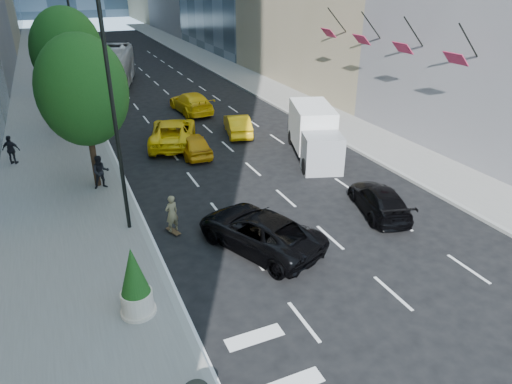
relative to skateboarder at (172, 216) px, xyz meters
name	(u,v)px	position (x,y,z in m)	size (l,w,h in m)	color
ground	(309,243)	(4.86, -3.00, -0.82)	(160.00, 160.00, 0.00)	black
sidewalk_left	(48,97)	(-4.14, 27.00, -0.74)	(6.00, 120.00, 0.15)	slate
sidewalk_right	(247,79)	(14.86, 27.00, -0.74)	(4.00, 120.00, 0.15)	slate
lamp_near	(116,95)	(-1.46, 1.00, 4.99)	(2.13, 0.22, 10.00)	black
lamp_far	(77,38)	(-1.46, 19.00, 4.99)	(2.13, 0.22, 10.00)	black
tree_near	(83,91)	(-2.34, 6.00, 4.15)	(4.20, 4.20, 7.46)	black
tree_mid	(67,52)	(-2.34, 16.00, 4.50)	(4.50, 4.50, 7.99)	black
tree_far	(59,39)	(-2.34, 29.00, 3.81)	(3.90, 3.90, 6.92)	black
traffic_signal	(64,33)	(-1.54, 37.00, 3.42)	(2.48, 0.53, 5.20)	black
facade_flags	(383,40)	(15.50, 7.00, 5.37)	(1.85, 13.30, 2.05)	black
skateboarder	(172,216)	(0.00, 0.00, 0.00)	(0.60, 0.39, 1.64)	#706646
black_sedan_lincoln	(259,231)	(2.86, -2.46, -0.06)	(2.50, 5.42, 1.51)	black
black_sedan_mercedes	(379,200)	(9.06, -2.00, -0.18)	(1.79, 4.39, 1.27)	black
taxi_a	(193,144)	(3.49, 8.50, -0.15)	(1.59, 3.95, 1.34)	orange
taxi_b	(238,125)	(7.35, 11.00, -0.13)	(1.45, 4.16, 1.37)	yellow
taxi_c	(173,132)	(2.86, 10.82, 0.00)	(2.70, 5.85, 1.63)	yellow
taxi_d	(191,103)	(6.06, 17.50, -0.04)	(2.18, 5.37, 1.56)	yellow
city_bus	(111,69)	(1.66, 28.41, 0.98)	(3.03, 12.94, 3.60)	silver
box_truck	(314,133)	(9.95, 5.36, 0.65)	(4.00, 6.39, 2.88)	white
pedestrian_a	(101,172)	(-2.15, 5.52, 0.19)	(0.83, 0.65, 1.72)	black
pedestrian_b	(11,150)	(-6.34, 10.90, 0.17)	(0.98, 0.41, 1.67)	black
planter_shrub	(135,283)	(-2.33, -4.62, 0.48)	(1.01, 1.01, 2.42)	beige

